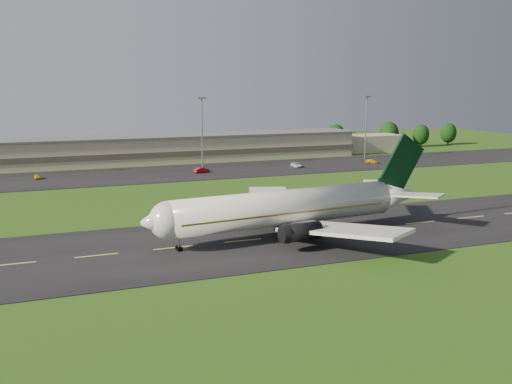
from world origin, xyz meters
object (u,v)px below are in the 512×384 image
object	(u,v)px
light_mast_centre	(202,124)
service_vehicle_b	(202,170)
light_mast_east	(366,120)
service_vehicle_a	(37,177)
airliner	(289,208)
service_vehicle_d	(372,161)
service_vehicle_c	(296,165)
terminal	(193,148)

from	to	relation	value
light_mast_centre	service_vehicle_b	world-z (taller)	light_mast_centre
light_mast_east	service_vehicle_a	world-z (taller)	light_mast_east
airliner	service_vehicle_d	size ratio (longest dim) A/B	12.66
airliner	light_mast_centre	size ratio (longest dim) A/B	2.52
light_mast_centre	service_vehicle_d	distance (m)	53.40
service_vehicle_b	airliner	bearing A→B (deg)	156.88
airliner	service_vehicle_c	bearing A→B (deg)	58.34
light_mast_east	service_vehicle_d	world-z (taller)	light_mast_east
airliner	service_vehicle_d	distance (m)	91.19
airliner	service_vehicle_a	distance (m)	83.07
service_vehicle_d	terminal	bearing A→B (deg)	98.27
airliner	terminal	world-z (taller)	airliner
airliner	light_mast_east	bearing A→B (deg)	45.86
airliner	service_vehicle_b	size ratio (longest dim) A/B	11.60
airliner	terminal	xyz separation A→B (m)	(9.67, 96.10, -0.67)
light_mast_centre	light_mast_east	bearing A→B (deg)	0.00
light_mast_east	service_vehicle_c	distance (m)	33.32
light_mast_east	service_vehicle_b	distance (m)	60.41
light_mast_centre	service_vehicle_c	size ratio (longest dim) A/B	4.30
airliner	light_mast_centre	world-z (taller)	light_mast_centre
terminal	service_vehicle_b	distance (m)	27.34
terminal	service_vehicle_c	bearing A→B (deg)	-47.39
service_vehicle_d	service_vehicle_a	bearing A→B (deg)	123.80
terminal	service_vehicle_b	size ratio (longest dim) A/B	32.83
service_vehicle_c	service_vehicle_d	distance (m)	25.32
service_vehicle_c	service_vehicle_d	world-z (taller)	service_vehicle_c
light_mast_centre	service_vehicle_c	world-z (taller)	light_mast_centre
airliner	light_mast_centre	distance (m)	80.74
light_mast_east	service_vehicle_a	bearing A→B (deg)	-176.73
service_vehicle_a	service_vehicle_c	size ratio (longest dim) A/B	0.72
light_mast_east	service_vehicle_d	bearing A→B (deg)	-110.93
service_vehicle_a	service_vehicle_b	distance (m)	42.45
service_vehicle_b	light_mast_east	bearing A→B (deg)	-98.72
light_mast_east	service_vehicle_b	xyz separation A→B (m)	(-58.28, -10.57, -11.91)
light_mast_east	service_vehicle_a	distance (m)	101.33
light_mast_centre	service_vehicle_b	size ratio (longest dim) A/B	4.61
airliner	service_vehicle_c	size ratio (longest dim) A/B	10.84
service_vehicle_a	light_mast_east	bearing A→B (deg)	-3.23
service_vehicle_a	service_vehicle_d	size ratio (longest dim) A/B	0.85
terminal	service_vehicle_c	xyz separation A→B (m)	(24.20, -26.31, -3.23)
light_mast_east	service_vehicle_a	size ratio (longest dim) A/B	5.94
terminal	service_vehicle_b	bearing A→B (deg)	-99.92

